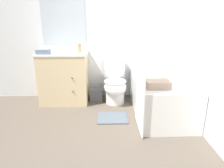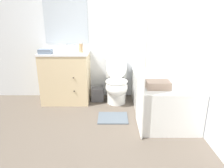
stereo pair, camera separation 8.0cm
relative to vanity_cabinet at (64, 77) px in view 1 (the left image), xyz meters
The scene contains 14 objects.
ground_plane 1.70m from the vanity_cabinet, 61.41° to the right, with size 14.00×14.00×0.00m, color brown.
wall_back 1.15m from the vanity_cabinet, 20.91° to the left, with size 8.00×0.06×2.50m.
wall_right 2.24m from the vanity_cabinet, 16.19° to the right, with size 0.05×2.71×2.50m.
vanity_cabinet is the anchor object (origin of this frame).
sink_faucet 0.51m from the vanity_cabinet, 90.00° to the left, with size 0.14×0.12×0.12m.
toilet 0.91m from the vanity_cabinet, ahead, with size 0.39×0.63×0.83m.
bathtub 1.67m from the vanity_cabinet, 16.77° to the right, with size 0.77×1.50×0.58m.
shower_curtain 1.62m from the vanity_cabinet, 39.49° to the right, with size 0.02×0.59×1.89m.
wastebasket 0.65m from the vanity_cabinet, ahead, with size 0.22×0.19×0.24m.
tissue_box 0.53m from the vanity_cabinet, 12.24° to the left, with size 0.15×0.12×0.11m.
soap_dispenser 0.60m from the vanity_cabinet, ahead, with size 0.06×0.06×0.18m.
hand_towel_folded 0.58m from the vanity_cabinet, 147.43° to the right, with size 0.21×0.14×0.08m.
bath_towel_folded 1.72m from the vanity_cabinet, 33.98° to the right, with size 0.31×0.23×0.10m.
bath_mat 1.18m from the vanity_cabinet, 40.22° to the right, with size 0.45×0.38×0.02m.
Camera 1 is at (-0.05, -1.99, 1.44)m, focal length 32.00 mm.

